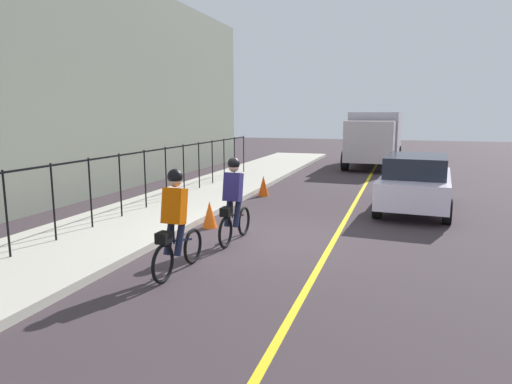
{
  "coord_description": "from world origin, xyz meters",
  "views": [
    {
      "loc": [
        -9.36,
        -2.95,
        2.74
      ],
      "look_at": [
        0.23,
        0.15,
        1.0
      ],
      "focal_mm": 32.13,
      "sensor_mm": 36.0,
      "label": 1
    }
  ],
  "objects": [
    {
      "name": "sidewalk",
      "position": [
        0.0,
        3.4,
        0.07
      ],
      "size": [
        40.0,
        3.2,
        0.15
      ],
      "primitive_type": "cube",
      "color": "#B7B2A3",
      "rests_on": "ground"
    },
    {
      "name": "building_wall",
      "position": [
        2.0,
        7.0,
        3.74
      ],
      "size": [
        28.0,
        0.8,
        7.48
      ],
      "primitive_type": "cube",
      "color": "gray",
      "rests_on": "ground"
    },
    {
      "name": "cyclist_lead",
      "position": [
        -0.45,
        0.43,
        0.91
      ],
      "size": [
        1.71,
        0.37,
        1.83
      ],
      "rotation": [
        0.0,
        0.0,
        -0.03
      ],
      "color": "black",
      "rests_on": "ground"
    },
    {
      "name": "lane_line_centre",
      "position": [
        0.0,
        -1.6,
        0.0
      ],
      "size": [
        36.0,
        0.12,
        0.01
      ],
      "primitive_type": "cube",
      "color": "yellow",
      "rests_on": "ground"
    },
    {
      "name": "traffic_cone_far",
      "position": [
        0.58,
        1.44,
        0.32
      ],
      "size": [
        0.36,
        0.36,
        0.65
      ],
      "primitive_type": "cone",
      "color": "#FD5B10",
      "rests_on": "ground"
    },
    {
      "name": "ground_plane",
      "position": [
        0.0,
        0.0,
        0.0
      ],
      "size": [
        80.0,
        80.0,
        0.0
      ],
      "primitive_type": "plane",
      "color": "#3A3034"
    },
    {
      "name": "traffic_cone_near",
      "position": [
        5.08,
        1.45,
        0.34
      ],
      "size": [
        0.36,
        0.36,
        0.68
      ],
      "primitive_type": "cone",
      "color": "#ED4E0C",
      "rests_on": "ground"
    },
    {
      "name": "iron_fence",
      "position": [
        1.0,
        3.8,
        1.25
      ],
      "size": [
        17.57,
        0.04,
        1.6
      ],
      "color": "black",
      "rests_on": "sidewalk"
    },
    {
      "name": "cyclist_follow",
      "position": [
        -2.6,
        0.67,
        0.91
      ],
      "size": [
        1.71,
        0.37,
        1.83
      ],
      "rotation": [
        0.0,
        0.0,
        -0.03
      ],
      "color": "black",
      "rests_on": "ground"
    },
    {
      "name": "patrol_sedan",
      "position": [
        4.23,
        -3.32,
        0.82
      ],
      "size": [
        4.52,
        2.18,
        1.58
      ],
      "rotation": [
        0.0,
        0.0,
        -0.07
      ],
      "color": "white",
      "rests_on": "ground"
    },
    {
      "name": "box_truck_background",
      "position": [
        15.34,
        -1.48,
        1.55
      ],
      "size": [
        6.77,
        2.69,
        2.78
      ],
      "rotation": [
        0.0,
        0.0,
        3.11
      ],
      "color": "#B4ACB7",
      "rests_on": "ground"
    }
  ]
}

